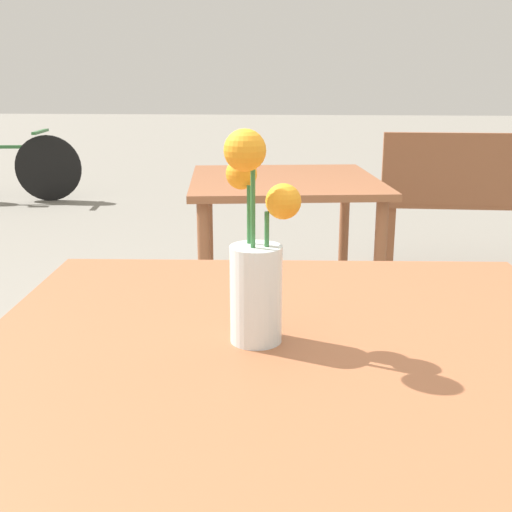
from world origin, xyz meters
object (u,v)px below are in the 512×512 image
table_front (291,403)px  table_back (284,199)px  bicycle (0,167)px  flower_vase (256,269)px

table_front → table_back: bearing=92.1°
table_back → bicycle: 4.09m
table_front → flower_vase: size_ratio=3.15×
flower_vase → table_back: 1.98m
table_front → bicycle: 5.75m
flower_vase → table_back: flower_vase is taller
table_front → flower_vase: 0.22m
table_front → bicycle: (-2.85, 4.98, -0.33)m
bicycle → flower_vase: bearing=-60.6°
bicycle → table_back: bearing=-47.1°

